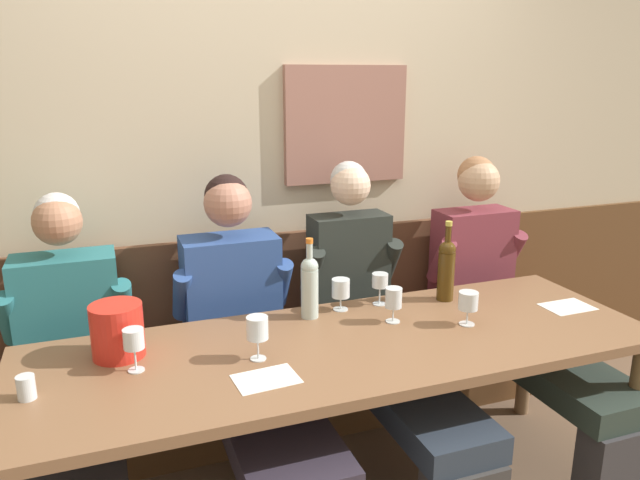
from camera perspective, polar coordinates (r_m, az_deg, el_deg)
room_wall_back at (r=3.00m, az=-4.31°, el=9.61°), size 6.80×0.12×2.80m
wood_wainscot_panel at (r=3.18m, az=-3.76°, el=-7.58°), size 6.80×0.03×0.92m
wall_bench at (r=3.08m, az=-2.55°, el=-12.10°), size 2.71×0.42×0.94m
dining_table at (r=2.34m, az=2.48°, el=-11.25°), size 2.41×0.80×0.72m
person_left_seat at (r=2.50m, az=-22.64°, el=-11.99°), size 0.52×1.24×1.24m
person_center_right_seat at (r=2.55m, az=-6.74°, el=-9.59°), size 0.53×1.24×1.28m
person_right_seat at (r=2.72m, az=5.62°, el=-8.12°), size 0.48×1.23×1.31m
person_center_left_seat at (r=3.09m, az=17.55°, el=-5.61°), size 0.51×1.24×1.30m
ice_bucket at (r=2.28m, az=-18.62°, el=-8.12°), size 0.18×0.18×0.20m
wine_bottle_green_tall at (r=2.48m, az=-0.99°, el=-4.25°), size 0.07×0.07×0.34m
wine_bottle_clear_water at (r=2.73m, az=11.86°, el=-2.59°), size 0.07×0.07×0.36m
wine_glass_mid_left at (r=2.50m, az=13.84°, el=-5.76°), size 0.08×0.08×0.14m
wine_glass_by_bottle at (r=2.58m, az=1.97°, el=-4.71°), size 0.08×0.08×0.14m
wine_glass_near_bucket at (r=2.15m, az=-5.94°, el=-8.46°), size 0.08×0.08×0.16m
wine_glass_left_end at (r=2.15m, az=-17.22°, el=-9.03°), size 0.07×0.07×0.15m
wine_glass_center_front at (r=2.47m, az=6.97°, el=-5.61°), size 0.07×0.07×0.15m
wine_glass_mid_right at (r=2.65m, az=5.69°, el=-3.98°), size 0.07×0.07×0.14m
water_tumbler_center at (r=2.13m, az=-26.04°, el=-12.42°), size 0.06×0.06×0.08m
tasting_sheet_left_guest at (r=2.06m, az=-5.11°, el=-12.95°), size 0.22×0.17×0.00m
tasting_sheet_right_guest at (r=2.85m, az=22.37°, el=-5.86°), size 0.21×0.15×0.00m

